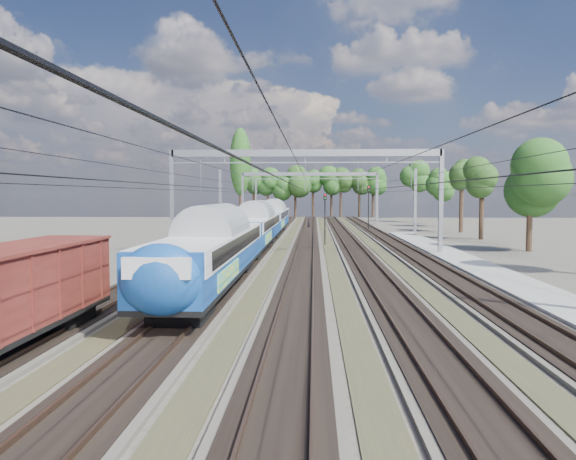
{
  "coord_description": "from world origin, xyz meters",
  "views": [
    {
      "loc": [
        0.76,
        -18.06,
        5.13
      ],
      "look_at": [
        -0.97,
        19.2,
        2.8
      ],
      "focal_mm": 35.0,
      "sensor_mm": 36.0,
      "label": 1
    }
  ],
  "objects_px": {
    "emu_train": "(256,222)",
    "signal_far": "(369,203)",
    "worker": "(309,223)",
    "signal_near": "(325,213)"
  },
  "relations": [
    {
      "from": "emu_train",
      "to": "worker",
      "type": "relative_size",
      "value": 38.24
    },
    {
      "from": "signal_near",
      "to": "emu_train",
      "type": "bearing_deg",
      "value": -137.95
    },
    {
      "from": "signal_far",
      "to": "emu_train",
      "type": "bearing_deg",
      "value": -120.02
    },
    {
      "from": "signal_near",
      "to": "signal_far",
      "type": "xyz_separation_m",
      "value": [
        6.48,
        21.54,
        0.71
      ]
    },
    {
      "from": "emu_train",
      "to": "signal_far",
      "type": "bearing_deg",
      "value": 65.48
    },
    {
      "from": "signal_far",
      "to": "signal_near",
      "type": "bearing_deg",
      "value": -112.25
    },
    {
      "from": "worker",
      "to": "signal_far",
      "type": "relative_size",
      "value": 0.27
    },
    {
      "from": "worker",
      "to": "signal_near",
      "type": "relative_size",
      "value": 0.32
    },
    {
      "from": "signal_near",
      "to": "signal_far",
      "type": "relative_size",
      "value": 0.82
    },
    {
      "from": "emu_train",
      "to": "signal_near",
      "type": "height_order",
      "value": "signal_near"
    }
  ]
}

